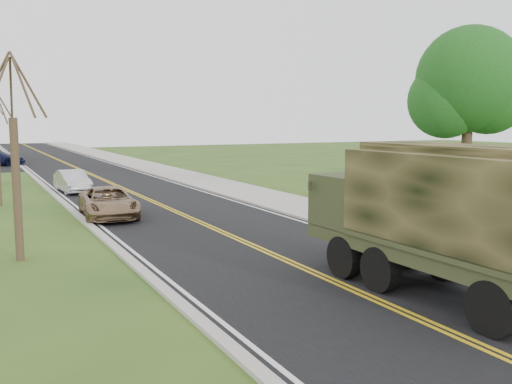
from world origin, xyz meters
TOP-DOWN VIEW (x-y plane):
  - ground at (0.00, 0.00)m, footprint 160.00×160.00m
  - road at (0.00, 40.00)m, footprint 8.00×120.00m
  - curb_right at (4.15, 40.00)m, footprint 0.30×120.00m
  - sidewalk_right at (5.90, 40.00)m, footprint 3.20×120.00m
  - curb_left at (-4.15, 40.00)m, footprint 0.30×120.00m
  - leafy_tree at (11.00, 10.01)m, footprint 4.83×4.50m
  - bare_tree_a at (-7.00, 10.00)m, footprint 1.93×2.26m
  - military_truck at (1.61, 1.91)m, footprint 2.69×7.25m
  - suv_champagne at (-3.00, 16.37)m, footprint 2.51×4.81m
  - sedan_silver at (-3.00, 25.71)m, footprint 1.65×3.97m
  - pickup_navy at (11.36, 11.20)m, footprint 5.00×3.61m

SIDE VIEW (x-z plane):
  - ground at x=0.00m, z-range 0.00..0.00m
  - road at x=0.00m, z-range 0.00..0.01m
  - sidewalk_right at x=5.90m, z-range 0.00..0.10m
  - curb_left at x=-4.15m, z-range 0.00..0.10m
  - curb_right at x=4.15m, z-range 0.00..0.12m
  - sedan_silver at x=-3.00m, z-range 0.00..1.28m
  - suv_champagne at x=-3.00m, z-range 0.00..1.29m
  - pickup_navy at x=11.36m, z-range 0.00..1.34m
  - military_truck at x=1.61m, z-range 0.26..3.84m
  - bare_tree_a at x=-7.00m, z-range -0.41..5.66m
  - leafy_tree at x=11.00m, z-range 1.44..9.54m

